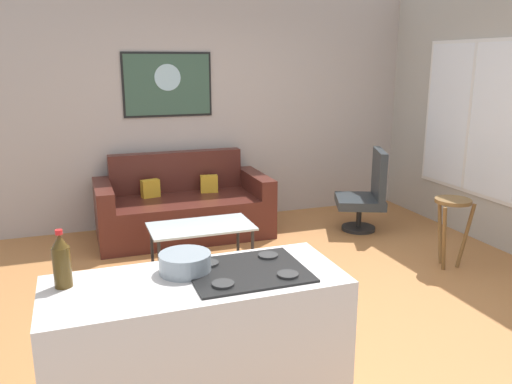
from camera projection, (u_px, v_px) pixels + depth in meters
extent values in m
cube|color=#AD6F3C|center=(285.00, 299.00, 4.41)|extent=(6.40, 6.40, 0.04)
cube|color=#AEA29B|center=(209.00, 107.00, 6.27)|extent=(6.40, 0.05, 2.80)
cube|color=#491E18|center=(184.00, 217.00, 5.89)|extent=(1.56, 0.92, 0.45)
cube|color=#491E18|center=(176.00, 171.00, 6.13)|extent=(1.56, 0.16, 0.46)
cube|color=#491E18|center=(105.00, 215.00, 5.58)|extent=(0.18, 0.92, 0.67)
cube|color=#491E18|center=(256.00, 201.00, 6.14)|extent=(0.18, 0.92, 0.67)
cube|color=gold|center=(150.00, 188.00, 5.85)|extent=(0.22, 0.14, 0.20)
cube|color=gold|center=(209.00, 184.00, 6.07)|extent=(0.21, 0.13, 0.20)
cube|color=silver|center=(201.00, 226.00, 4.86)|extent=(0.97, 0.54, 0.02)
cylinder|color=#232326|center=(160.00, 263.00, 4.56)|extent=(0.03, 0.03, 0.43)
cylinder|color=#232326|center=(253.00, 251.00, 4.85)|extent=(0.03, 0.03, 0.43)
cylinder|color=#232326|center=(152.00, 246.00, 4.98)|extent=(0.03, 0.03, 0.43)
cylinder|color=#232326|center=(238.00, 236.00, 5.26)|extent=(0.03, 0.03, 0.43)
cylinder|color=black|center=(358.00, 228.00, 6.14)|extent=(0.39, 0.39, 0.04)
cylinder|color=black|center=(359.00, 214.00, 6.10)|extent=(0.06, 0.06, 0.32)
cube|color=#2A3135|center=(360.00, 201.00, 6.06)|extent=(0.72, 0.73, 0.10)
cube|color=#2A3135|center=(379.00, 174.00, 5.97)|extent=(0.29, 0.55, 0.56)
cylinder|color=brown|center=(453.00, 201.00, 4.89)|extent=(0.34, 0.34, 0.03)
cylinder|color=brown|center=(440.00, 231.00, 5.10)|extent=(0.04, 0.14, 0.65)
cylinder|color=brown|center=(444.00, 239.00, 4.86)|extent=(0.14, 0.10, 0.65)
cylinder|color=brown|center=(466.00, 236.00, 4.94)|extent=(0.14, 0.10, 0.65)
cube|color=silver|center=(199.00, 357.00, 2.71)|extent=(1.50, 0.61, 0.89)
cube|color=black|center=(247.00, 271.00, 2.68)|extent=(0.60, 0.49, 0.01)
cylinder|color=#2D2D2D|center=(223.00, 284.00, 2.50)|extent=(0.11, 0.11, 0.01)
cylinder|color=#2D2D2D|center=(288.00, 274.00, 2.61)|extent=(0.11, 0.11, 0.01)
cylinder|color=#2D2D2D|center=(209.00, 263.00, 2.75)|extent=(0.11, 0.11, 0.01)
cylinder|color=#2D2D2D|center=(268.00, 255.00, 2.86)|extent=(0.11, 0.11, 0.01)
cylinder|color=#4B3613|center=(62.00, 267.00, 2.49)|extent=(0.09, 0.09, 0.20)
cone|color=#4B3613|center=(60.00, 241.00, 2.45)|extent=(0.08, 0.08, 0.06)
cylinder|color=red|center=(59.00, 232.00, 2.44)|extent=(0.03, 0.03, 0.02)
cylinder|color=#87949D|center=(185.00, 271.00, 2.68)|extent=(0.15, 0.15, 0.01)
cylinder|color=#87949D|center=(185.00, 263.00, 2.67)|extent=(0.27, 0.27, 0.10)
cube|color=black|center=(168.00, 85.00, 6.01)|extent=(1.04, 0.01, 0.74)
cube|color=#365342|center=(168.00, 85.00, 6.00)|extent=(0.99, 0.02, 0.69)
cylinder|color=#A1C5CF|center=(168.00, 77.00, 5.97)|extent=(0.30, 0.01, 0.30)
cube|color=silver|center=(470.00, 118.00, 5.74)|extent=(0.02, 1.50, 1.69)
cube|color=white|center=(470.00, 118.00, 5.74)|extent=(0.01, 1.42, 1.61)
cube|color=silver|center=(469.00, 118.00, 5.73)|extent=(0.01, 0.04, 1.61)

